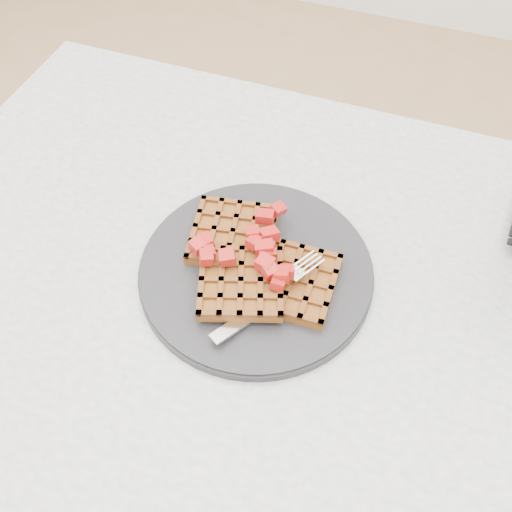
{
  "coord_description": "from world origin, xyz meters",
  "views": [
    {
      "loc": [
        0.06,
        -0.38,
        1.36
      ],
      "look_at": [
        -0.08,
        0.02,
        0.79
      ],
      "focal_mm": 40.0,
      "sensor_mm": 36.0,
      "label": 1
    }
  ],
  "objects": [
    {
      "name": "strawberry_pile",
      "position": [
        -0.08,
        0.02,
        0.8
      ],
      "size": [
        0.15,
        0.15,
        0.02
      ],
      "primitive_type": null,
      "color": "maroon",
      "rests_on": "waffles"
    },
    {
      "name": "waffles",
      "position": [
        -0.08,
        0.02,
        0.78
      ],
      "size": [
        0.21,
        0.2,
        0.03
      ],
      "color": "brown",
      "rests_on": "plate"
    },
    {
      "name": "ground",
      "position": [
        0.0,
        0.0,
        0.0
      ],
      "size": [
        4.0,
        4.0,
        0.0
      ],
      "primitive_type": "plane",
      "color": "tan",
      "rests_on": "ground"
    },
    {
      "name": "table",
      "position": [
        0.0,
        0.0,
        0.64
      ],
      "size": [
        1.2,
        0.8,
        0.75
      ],
      "color": "silver",
      "rests_on": "ground"
    },
    {
      "name": "plate",
      "position": [
        -0.08,
        0.02,
        0.76
      ],
      "size": [
        0.3,
        0.3,
        0.02
      ],
      "primitive_type": "cylinder",
      "color": "black",
      "rests_on": "table"
    },
    {
      "name": "fork",
      "position": [
        -0.04,
        -0.02,
        0.77
      ],
      "size": [
        0.11,
        0.17,
        0.02
      ],
      "primitive_type": null,
      "rotation": [
        0.0,
        0.0,
        -0.51
      ],
      "color": "silver",
      "rests_on": "plate"
    }
  ]
}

